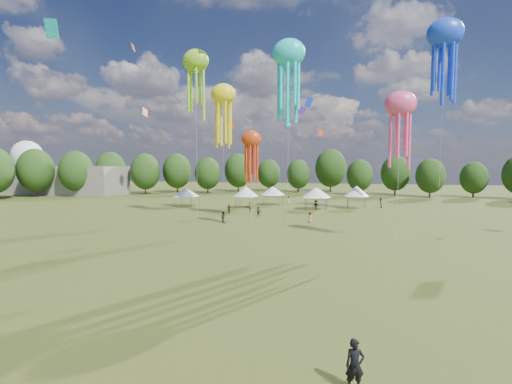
# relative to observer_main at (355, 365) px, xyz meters

# --- Properties ---
(ground) EXTENTS (300.00, 300.00, 0.00)m
(ground) POSITION_rel_observer_main_xyz_m (-8.61, 2.64, -0.98)
(ground) COLOR #384416
(ground) RESTS_ON ground
(observer_main) EXTENTS (0.80, 0.62, 1.96)m
(observer_main) POSITION_rel_observer_main_xyz_m (0.00, 0.00, 0.00)
(observer_main) COLOR black
(observer_main) RESTS_ON ground
(spectator_near) EXTENTS (1.03, 0.96, 1.69)m
(spectator_near) POSITION_rel_observer_main_xyz_m (-17.05, 35.79, -0.13)
(spectator_near) COLOR gray
(spectator_near) RESTS_ON ground
(spectators_far) EXTENTS (27.34, 24.30, 1.91)m
(spectators_far) POSITION_rel_observer_main_xyz_m (-6.84, 52.37, -0.10)
(spectators_far) COLOR gray
(spectators_far) RESTS_ON ground
(festival_tents) EXTENTS (38.41, 11.57, 4.44)m
(festival_tents) POSITION_rel_observer_main_xyz_m (-13.18, 56.34, 2.17)
(festival_tents) COLOR #47474C
(festival_tents) RESTS_ON ground
(show_kites) EXTENTS (42.23, 25.29, 31.30)m
(show_kites) POSITION_rel_observer_main_xyz_m (-3.27, 42.50, 20.63)
(show_kites) COLOR yellow
(show_kites) RESTS_ON ground
(small_kites) EXTENTS (77.45, 66.32, 45.03)m
(small_kites) POSITION_rel_observer_main_xyz_m (-7.90, 43.02, 30.26)
(small_kites) COLOR yellow
(small_kites) RESTS_ON ground
(treeline) EXTENTS (201.57, 95.24, 13.43)m
(treeline) POSITION_rel_observer_main_xyz_m (-12.48, 65.15, 5.57)
(treeline) COLOR #38281C
(treeline) RESTS_ON ground
(hangar) EXTENTS (40.00, 12.00, 8.00)m
(hangar) POSITION_rel_observer_main_xyz_m (-80.61, 74.64, 3.02)
(hangar) COLOR gray
(hangar) RESTS_ON ground
(radome) EXTENTS (9.00, 9.00, 16.00)m
(radome) POSITION_rel_observer_main_xyz_m (-96.61, 80.64, 9.01)
(radome) COLOR white
(radome) RESTS_ON ground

